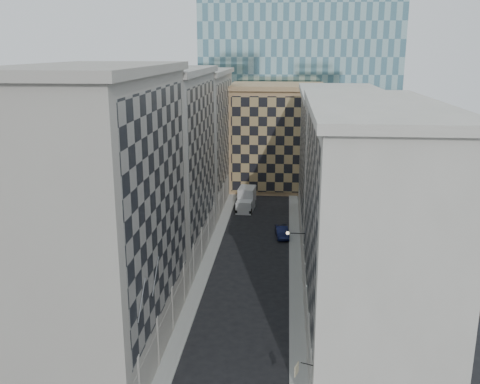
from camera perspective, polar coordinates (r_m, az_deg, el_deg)
The scene contains 14 objects.
sidewalk_west at distance 64.71m, azimuth -3.48°, elevation -7.50°, with size 1.50×100.00×0.15m, color #979691.
sidewalk_east at distance 64.08m, azimuth 5.94°, elevation -7.80°, with size 1.50×100.00×0.15m, color #979691.
bldg_left_a at distance 44.66m, azimuth -14.50°, elevation -2.41°, with size 10.80×22.80×23.70m.
bldg_left_b at distance 65.24m, azimuth -8.15°, elevation 2.91°, with size 10.80×22.80×22.70m.
bldg_left_c at distance 86.52m, azimuth -4.86°, elevation 5.64°, with size 10.80×22.80×21.70m.
bldg_right_a at distance 46.94m, azimuth 13.39°, elevation -3.41°, with size 10.80×26.80×20.70m.
bldg_right_b at distance 72.99m, azimuth 10.47°, elevation 2.92°, with size 10.80×28.80×19.70m.
tan_block at distance 98.22m, azimuth 3.92°, elevation 5.96°, with size 16.80×14.80×18.80m.
church_tower at distance 111.18m, azimuth 3.18°, elevation 16.08°, with size 7.20×7.20×51.50m.
flagpoles_left at distance 40.13m, azimuth -9.69°, elevation -10.01°, with size 0.10×6.33×2.33m.
bracket_lamp at distance 56.27m, azimuth 5.29°, elevation -4.39°, with size 1.98×0.36×0.36m.
box_truck at distance 85.34m, azimuth 0.67°, elevation -0.87°, with size 2.91×6.31×3.38m.
dark_car at distance 73.10m, azimuth 4.48°, elevation -4.27°, with size 1.58×4.54×1.50m, color #0F1539.
shop_sign at distance 38.36m, azimuth 6.13°, elevation -18.26°, with size 1.29×0.76×0.87m.
Camera 1 is at (3.89, -29.09, 24.82)m, focal length 40.00 mm.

